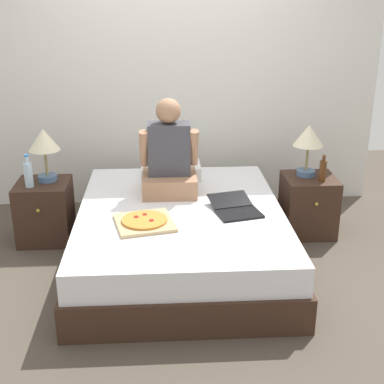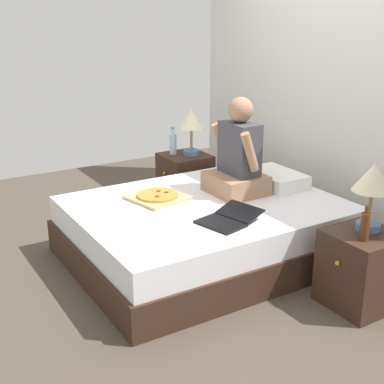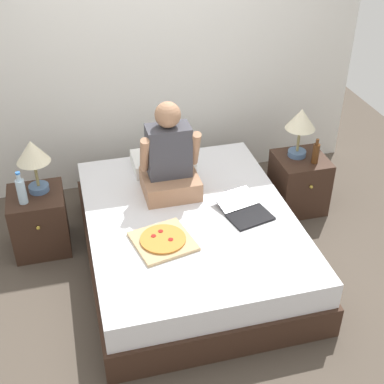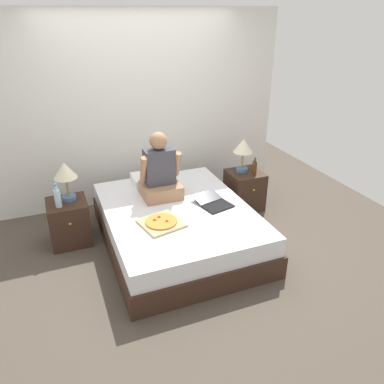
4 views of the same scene
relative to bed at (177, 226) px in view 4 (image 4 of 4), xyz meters
name	(u,v)px [view 4 (image 4 of 4)]	position (x,y,z in m)	size (l,w,h in m)	color
ground_plane	(178,242)	(0.00, 0.00, -0.23)	(5.93, 5.93, 0.00)	#4C4238
wall_back	(141,110)	(0.00, 1.38, 1.02)	(3.93, 0.12, 2.50)	silver
bed	(177,226)	(0.00, 0.00, 0.00)	(1.60, 2.05, 0.46)	#382319
nightstand_left	(69,222)	(-1.14, 0.49, 0.03)	(0.44, 0.47, 0.52)	#382319
lamp_on_left_nightstand	(65,173)	(-1.10, 0.54, 0.62)	(0.26, 0.26, 0.45)	#4C6B93
water_bottle	(58,198)	(-1.22, 0.40, 0.40)	(0.07, 0.07, 0.28)	silver
nightstand_right	(244,190)	(1.14, 0.49, 0.03)	(0.44, 0.47, 0.52)	#382319
lamp_on_right_nightstand	(243,148)	(1.11, 0.54, 0.62)	(0.26, 0.26, 0.45)	#4C6B93
beer_bottle	(255,167)	(1.21, 0.39, 0.39)	(0.06, 0.06, 0.23)	#512D14
pillow	(153,179)	(-0.05, 0.74, 0.30)	(0.52, 0.34, 0.12)	white
person_seated	(160,174)	(-0.08, 0.36, 0.52)	(0.47, 0.40, 0.78)	#A37556
laptop	(214,203)	(0.42, -0.09, 0.26)	(0.41, 0.48, 0.07)	black
pizza_box	(161,223)	(-0.27, -0.28, 0.25)	(0.48, 0.48, 0.05)	tan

